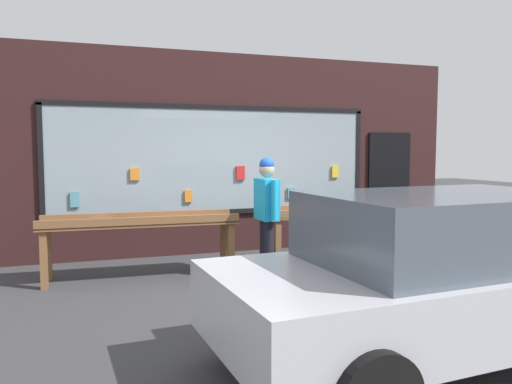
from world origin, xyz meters
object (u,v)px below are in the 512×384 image
parked_car (446,273)px  display_table_left (141,227)px  sandwich_board_sign (431,222)px  display_table_right (345,217)px  person_browsing (267,207)px  small_dog (307,258)px

parked_car → display_table_left: bearing=117.2°
display_table_left → sandwich_board_sign: 5.04m
display_table_left → display_table_right: size_ratio=1.00×
person_browsing → small_dog: 0.92m
small_dog → display_table_right: bearing=-46.4°
person_browsing → small_dog: person_browsing is taller
person_browsing → small_dog: bearing=-106.9°
parked_car → person_browsing: bearing=94.9°
display_table_left → small_dog: 2.36m
sandwich_board_sign → small_dog: bearing=-163.9°
sandwich_board_sign → display_table_right: bearing=-173.3°
display_table_right → sandwich_board_sign: (1.86, 0.29, -0.21)m
person_browsing → parked_car: size_ratio=0.41×
person_browsing → small_dog: size_ratio=3.00×
sandwich_board_sign → parked_car: parked_car is taller
small_dog → sandwich_board_sign: sandwich_board_sign is taller
display_table_right → parked_car: size_ratio=0.66×
person_browsing → parked_car: person_browsing is taller
small_dog → parked_car: bearing=-172.3°
display_table_right → small_dog: size_ratio=4.80×
display_table_right → display_table_left: bearing=-179.9°
person_browsing → sandwich_board_sign: person_browsing is taller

